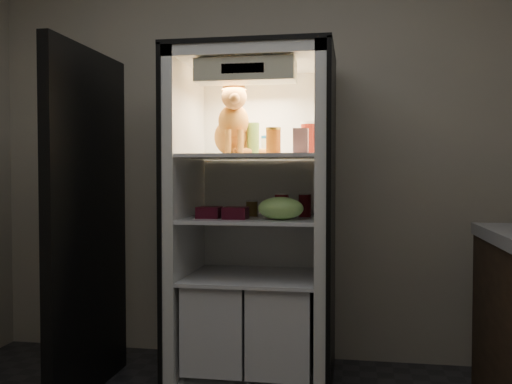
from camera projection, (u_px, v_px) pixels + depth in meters
room_shell at (183, 43)px, 1.88m from camera, size 3.60×3.60×3.60m
refrigerator at (255, 242)px, 3.27m from camera, size 0.90×0.72×1.88m
fridge_door at (88, 224)px, 3.06m from camera, size 0.06×0.87×1.85m
tabby_cat at (233, 128)px, 3.24m from camera, size 0.38×0.41×0.42m
parmesan_shaker at (253, 139)px, 3.22m from camera, size 0.07×0.07×0.18m
mayo_tub at (268, 146)px, 3.34m from camera, size 0.08×0.08×0.12m
salsa_jar at (273, 141)px, 3.10m from camera, size 0.08×0.08×0.15m
pepper_jar at (310, 138)px, 3.19m from camera, size 0.11×0.11×0.19m
cream_carton at (301, 141)px, 2.97m from camera, size 0.08×0.08×0.13m
soda_can_a at (283, 206)px, 3.26m from camera, size 0.07×0.07×0.12m
soda_can_b at (305, 205)px, 3.22m from camera, size 0.07×0.07×0.13m
soda_can_c at (281, 206)px, 3.08m from camera, size 0.07×0.07×0.14m
condiment_jar at (252, 208)px, 3.28m from camera, size 0.07×0.07×0.09m
grape_bag at (281, 208)px, 3.02m from camera, size 0.24×0.18×0.12m
berry_box_left at (209, 212)px, 3.14m from camera, size 0.13×0.13×0.06m
berry_box_right at (236, 213)px, 3.08m from camera, size 0.13×0.13×0.06m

